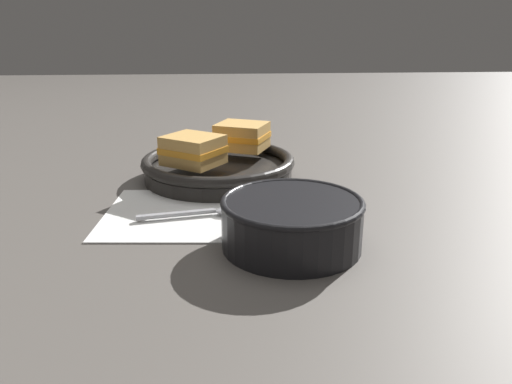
# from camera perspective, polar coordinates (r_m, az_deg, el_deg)

# --- Properties ---
(ground_plane) EXTENTS (4.00, 4.00, 0.00)m
(ground_plane) POSITION_cam_1_polar(r_m,az_deg,el_deg) (0.70, -0.73, -2.94)
(ground_plane) COLOR #56514C
(napkin) EXTENTS (0.25, 0.22, 0.00)m
(napkin) POSITION_cam_1_polar(r_m,az_deg,el_deg) (0.71, -7.66, -2.37)
(napkin) COLOR white
(napkin) RESTS_ON ground_plane
(soup_bowl) EXTENTS (0.17, 0.17, 0.06)m
(soup_bowl) POSITION_cam_1_polar(r_m,az_deg,el_deg) (0.60, 4.13, -3.17)
(soup_bowl) COLOR black
(soup_bowl) RESTS_ON ground_plane
(spoon) EXTENTS (0.16, 0.05, 0.01)m
(spoon) POSITION_cam_1_polar(r_m,az_deg,el_deg) (0.70, -4.39, -2.23)
(spoon) COLOR #9E9EA3
(spoon) RESTS_ON napkin
(skillet) EXTENTS (0.26, 0.26, 0.04)m
(skillet) POSITION_cam_1_polar(r_m,az_deg,el_deg) (0.86, -4.31, 2.82)
(skillet) COLOR black
(skillet) RESTS_ON ground_plane
(sandwich_near_left) EXTENTS (0.11, 0.10, 0.05)m
(sandwich_near_left) POSITION_cam_1_polar(r_m,az_deg,el_deg) (0.90, -1.85, 6.41)
(sandwich_near_left) COLOR tan
(sandwich_near_left) RESTS_ON skillet
(sandwich_near_right) EXTENTS (0.11, 0.11, 0.05)m
(sandwich_near_right) POSITION_cam_1_polar(r_m,az_deg,el_deg) (0.80, -7.19, 4.78)
(sandwich_near_right) COLOR tan
(sandwich_near_right) RESTS_ON skillet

